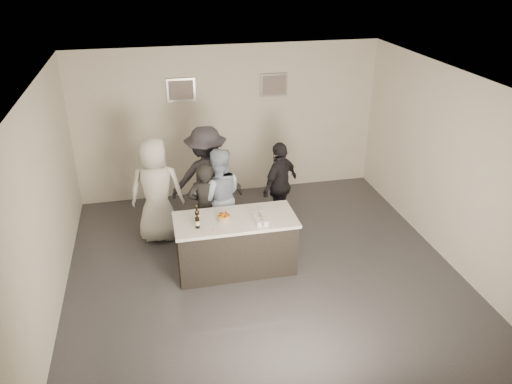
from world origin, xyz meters
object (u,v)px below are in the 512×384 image
(bar_counter, at_px, (236,244))
(cake, at_px, (224,218))
(person_guest_back, at_px, (207,179))
(beer_bottle_b, at_px, (197,220))
(person_main_black, at_px, (205,207))
(beer_bottle_a, at_px, (197,214))
(person_guest_left, at_px, (156,190))
(person_guest_right, at_px, (280,185))
(person_main_blue, at_px, (219,197))

(bar_counter, height_order, cake, cake)
(cake, xyz_separation_m, person_guest_back, (-0.08, 1.40, 0.02))
(beer_bottle_b, xyz_separation_m, person_main_black, (0.21, 0.87, -0.26))
(beer_bottle_a, relative_size, person_guest_left, 0.14)
(cake, xyz_separation_m, beer_bottle_a, (-0.40, 0.05, 0.09))
(person_guest_right, bearing_deg, beer_bottle_a, -3.62)
(beer_bottle_a, distance_m, beer_bottle_b, 0.20)
(person_guest_left, bearing_deg, person_guest_right, -171.95)
(beer_bottle_a, xyz_separation_m, person_main_black, (0.20, 0.68, -0.26))
(person_guest_left, distance_m, person_guest_back, 0.90)
(bar_counter, height_order, person_main_blue, person_main_blue)
(person_main_blue, relative_size, person_guest_back, 0.90)
(beer_bottle_a, relative_size, person_guest_back, 0.14)
(beer_bottle_b, distance_m, person_guest_back, 1.59)
(beer_bottle_a, height_order, person_main_blue, person_main_blue)
(bar_counter, bearing_deg, beer_bottle_b, -164.83)
(person_main_blue, bearing_deg, bar_counter, 102.25)
(beer_bottle_a, bearing_deg, cake, -6.46)
(bar_counter, height_order, beer_bottle_b, beer_bottle_b)
(beer_bottle_b, bearing_deg, person_main_black, 76.22)
(beer_bottle_a, relative_size, person_guest_right, 0.16)
(cake, relative_size, person_guest_left, 0.10)
(beer_bottle_a, height_order, beer_bottle_b, same)
(beer_bottle_a, height_order, person_guest_back, person_guest_back)
(person_main_black, xyz_separation_m, person_guest_left, (-0.76, 0.48, 0.15))
(person_guest_back, bearing_deg, person_main_blue, 107.70)
(cake, bearing_deg, person_main_black, 105.43)
(person_guest_left, relative_size, person_guest_back, 0.97)
(person_main_blue, bearing_deg, person_main_black, 32.86)
(person_main_black, bearing_deg, person_main_blue, -154.01)
(person_guest_left, relative_size, person_guest_right, 1.16)
(bar_counter, relative_size, person_guest_back, 0.97)
(person_guest_right, height_order, person_guest_back, person_guest_back)
(person_main_blue, distance_m, person_guest_left, 1.06)
(beer_bottle_a, height_order, person_guest_right, person_guest_right)
(cake, bearing_deg, person_guest_right, 45.65)
(person_main_blue, relative_size, person_guest_right, 1.08)
(cake, bearing_deg, person_main_blue, 86.88)
(person_main_black, height_order, person_guest_left, person_guest_left)
(beer_bottle_a, height_order, person_main_black, person_main_black)
(person_guest_right, bearing_deg, cake, 5.46)
(beer_bottle_b, bearing_deg, person_main_blue, 65.47)
(bar_counter, height_order, person_guest_right, person_guest_right)
(beer_bottle_b, height_order, person_guest_right, person_guest_right)
(beer_bottle_b, relative_size, person_main_black, 0.17)
(person_main_black, bearing_deg, beer_bottle_b, 73.21)
(bar_counter, distance_m, cake, 0.52)
(beer_bottle_a, xyz_separation_m, person_guest_right, (1.61, 1.19, -0.23))
(beer_bottle_b, height_order, person_guest_back, person_guest_back)
(beer_bottle_a, relative_size, beer_bottle_b, 1.00)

